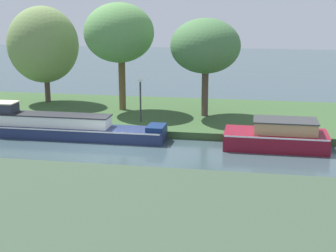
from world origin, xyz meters
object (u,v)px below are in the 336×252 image
at_px(willow_tree_left, 43,45).
at_px(willow_tree_right, 205,46).
at_px(lamp_post, 140,94).
at_px(willow_tree_centre, 119,33).
at_px(maroon_narrowboat, 278,136).
at_px(mooring_post_near, 39,117).
at_px(navy_barge, 63,127).

relative_size(willow_tree_left, willow_tree_right, 1.12).
bearing_deg(lamp_post, willow_tree_left, 149.81).
bearing_deg(willow_tree_left, willow_tree_centre, -16.97).
distance_m(maroon_narrowboat, lamp_post, 8.28).
distance_m(willow_tree_centre, mooring_post_near, 7.15).
bearing_deg(navy_barge, lamp_post, 36.97).
distance_m(maroon_narrowboat, willow_tree_right, 7.64).
xyz_separation_m(lamp_post, mooring_post_near, (-5.70, -1.31, -1.29)).
distance_m(maroon_narrowboat, willow_tree_left, 17.55).
relative_size(lamp_post, mooring_post_near, 3.67).
relative_size(willow_tree_centre, lamp_post, 2.64).
bearing_deg(willow_tree_centre, willow_tree_right, -6.07).
distance_m(maroon_narrowboat, willow_tree_centre, 12.06).
relative_size(maroon_narrowboat, willow_tree_centre, 0.75).
bearing_deg(willow_tree_centre, navy_barge, -106.92).
relative_size(willow_tree_left, mooring_post_near, 9.37).
xyz_separation_m(navy_barge, willow_tree_centre, (1.68, 5.52, 4.72)).
xyz_separation_m(navy_barge, willow_tree_right, (7.10, 4.94, 4.05)).
height_order(willow_tree_left, willow_tree_centre, willow_tree_centre).
bearing_deg(lamp_post, willow_tree_centre, 125.44).
bearing_deg(maroon_narrowboat, lamp_post, 160.33).
distance_m(maroon_narrowboat, mooring_post_near, 13.46).
bearing_deg(navy_barge, mooring_post_near, 144.98).
bearing_deg(maroon_narrowboat, navy_barge, 180.00).
distance_m(navy_barge, willow_tree_centre, 7.45).
xyz_separation_m(willow_tree_centre, willow_tree_right, (5.42, -0.58, -0.67)).
relative_size(willow_tree_left, willow_tree_centre, 0.97).
bearing_deg(maroon_narrowboat, mooring_post_near, 173.87).
height_order(navy_barge, mooring_post_near, navy_barge).
distance_m(willow_tree_left, willow_tree_centre, 6.20).
xyz_separation_m(willow_tree_centre, mooring_post_near, (-3.73, -4.08, -4.54)).
xyz_separation_m(willow_tree_left, willow_tree_centre, (5.86, -1.79, 0.93)).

